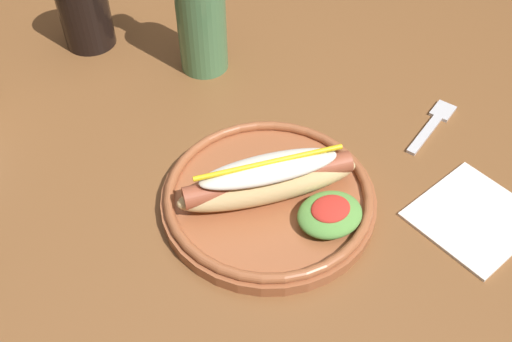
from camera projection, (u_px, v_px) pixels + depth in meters
The scene contains 6 objects.
dining_table at pixel (229, 152), 0.88m from camera, with size 1.35×0.94×0.74m.
hot_dog_plate at pixel (272, 193), 0.67m from camera, with size 0.25×0.25×0.08m.
fork at pixel (433, 123), 0.78m from camera, with size 0.12×0.07×0.00m.
soda_cup at pixel (84, 8), 0.87m from camera, with size 0.08×0.08×0.12m, color black.
glass_bottle at pixel (201, 8), 0.81m from camera, with size 0.07×0.07×0.26m.
napkin at pixel (473, 217), 0.67m from camera, with size 0.13×0.12×0.00m, color white.
Camera 1 is at (-0.27, -0.56, 1.27)m, focal length 40.38 mm.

